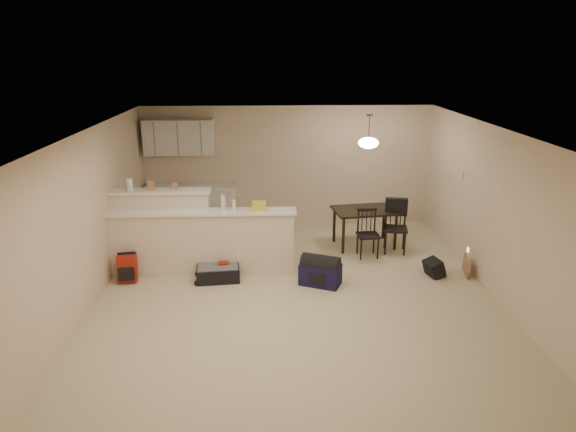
{
  "coord_description": "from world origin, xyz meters",
  "views": [
    {
      "loc": [
        -0.4,
        -7.08,
        3.58
      ],
      "look_at": [
        -0.1,
        0.7,
        1.05
      ],
      "focal_mm": 32.0,
      "sensor_mm": 36.0,
      "label": 1
    }
  ],
  "objects_px": {
    "dining_table": "(365,214)",
    "red_backpack": "(127,268)",
    "pendant_lamp": "(368,142)",
    "black_daypack": "(434,268)",
    "dining_chair_near": "(368,234)",
    "navy_duffel": "(320,274)",
    "dining_chair_far": "(396,227)",
    "suitcase": "(218,273)"
  },
  "relations": [
    {
      "from": "suitcase",
      "to": "navy_duffel",
      "type": "xyz_separation_m",
      "value": [
        1.65,
        -0.24,
        0.06
      ]
    },
    {
      "from": "red_backpack",
      "to": "black_daypack",
      "type": "height_order",
      "value": "red_backpack"
    },
    {
      "from": "dining_chair_far",
      "to": "suitcase",
      "type": "relative_size",
      "value": 1.41
    },
    {
      "from": "pendant_lamp",
      "to": "suitcase",
      "type": "height_order",
      "value": "pendant_lamp"
    },
    {
      "from": "dining_table",
      "to": "dining_chair_far",
      "type": "height_order",
      "value": "dining_chair_far"
    },
    {
      "from": "dining_chair_near",
      "to": "suitcase",
      "type": "distance_m",
      "value": 2.78
    },
    {
      "from": "pendant_lamp",
      "to": "red_backpack",
      "type": "height_order",
      "value": "pendant_lamp"
    },
    {
      "from": "pendant_lamp",
      "to": "dining_chair_near",
      "type": "distance_m",
      "value": 1.65
    },
    {
      "from": "suitcase",
      "to": "red_backpack",
      "type": "height_order",
      "value": "red_backpack"
    },
    {
      "from": "dining_chair_far",
      "to": "black_daypack",
      "type": "height_order",
      "value": "dining_chair_far"
    },
    {
      "from": "dining_chair_far",
      "to": "black_daypack",
      "type": "distance_m",
      "value": 1.21
    },
    {
      "from": "dining_chair_near",
      "to": "dining_chair_far",
      "type": "xyz_separation_m",
      "value": [
        0.54,
        0.2,
        0.05
      ]
    },
    {
      "from": "navy_duffel",
      "to": "black_daypack",
      "type": "xyz_separation_m",
      "value": [
        1.91,
        0.24,
        -0.03
      ]
    },
    {
      "from": "navy_duffel",
      "to": "dining_chair_near",
      "type": "bearing_deg",
      "value": 73.09
    },
    {
      "from": "navy_duffel",
      "to": "suitcase",
      "type": "bearing_deg",
      "value": -164.75
    },
    {
      "from": "pendant_lamp",
      "to": "suitcase",
      "type": "xyz_separation_m",
      "value": [
        -2.65,
        -1.43,
        -1.87
      ]
    },
    {
      "from": "dining_table",
      "to": "pendant_lamp",
      "type": "xyz_separation_m",
      "value": [
        0.0,
        0.0,
        1.35
      ]
    },
    {
      "from": "dining_chair_far",
      "to": "red_backpack",
      "type": "bearing_deg",
      "value": -156.01
    },
    {
      "from": "suitcase",
      "to": "pendant_lamp",
      "type": "bearing_deg",
      "value": 22.58
    },
    {
      "from": "pendant_lamp",
      "to": "red_backpack",
      "type": "xyz_separation_m",
      "value": [
        -4.1,
        -1.43,
        -1.76
      ]
    },
    {
      "from": "red_backpack",
      "to": "navy_duffel",
      "type": "relative_size",
      "value": 0.71
    },
    {
      "from": "red_backpack",
      "to": "black_daypack",
      "type": "distance_m",
      "value": 5.01
    },
    {
      "from": "black_daypack",
      "to": "dining_chair_far",
      "type": "bearing_deg",
      "value": 6.29
    },
    {
      "from": "suitcase",
      "to": "black_daypack",
      "type": "bearing_deg",
      "value": -5.83
    },
    {
      "from": "dining_chair_far",
      "to": "black_daypack",
      "type": "xyz_separation_m",
      "value": [
        0.4,
        -1.09,
        -0.34
      ]
    },
    {
      "from": "dining_chair_near",
      "to": "navy_duffel",
      "type": "xyz_separation_m",
      "value": [
        -0.97,
        -1.13,
        -0.26
      ]
    },
    {
      "from": "dining_table",
      "to": "navy_duffel",
      "type": "relative_size",
      "value": 2.0
    },
    {
      "from": "red_backpack",
      "to": "dining_table",
      "type": "bearing_deg",
      "value": 12.33
    },
    {
      "from": "dining_chair_far",
      "to": "red_backpack",
      "type": "relative_size",
      "value": 2.15
    },
    {
      "from": "pendant_lamp",
      "to": "black_daypack",
      "type": "xyz_separation_m",
      "value": [
        0.91,
        -1.43,
        -1.85
      ]
    },
    {
      "from": "dining_chair_far",
      "to": "red_backpack",
      "type": "xyz_separation_m",
      "value": [
        -4.61,
        -1.09,
        -0.26
      ]
    },
    {
      "from": "navy_duffel",
      "to": "pendant_lamp",
      "type": "bearing_deg",
      "value": 82.73
    },
    {
      "from": "dining_table",
      "to": "red_backpack",
      "type": "bearing_deg",
      "value": -169.04
    },
    {
      "from": "dining_table",
      "to": "suitcase",
      "type": "bearing_deg",
      "value": -159.88
    },
    {
      "from": "dining_chair_far",
      "to": "navy_duffel",
      "type": "height_order",
      "value": "dining_chair_far"
    },
    {
      "from": "red_backpack",
      "to": "suitcase",
      "type": "bearing_deg",
      "value": -6.9
    },
    {
      "from": "pendant_lamp",
      "to": "suitcase",
      "type": "bearing_deg",
      "value": -151.6
    },
    {
      "from": "dining_chair_near",
      "to": "black_daypack",
      "type": "distance_m",
      "value": 1.33
    },
    {
      "from": "dining_table",
      "to": "black_daypack",
      "type": "height_order",
      "value": "dining_table"
    },
    {
      "from": "navy_duffel",
      "to": "black_daypack",
      "type": "height_order",
      "value": "navy_duffel"
    },
    {
      "from": "suitcase",
      "to": "red_backpack",
      "type": "xyz_separation_m",
      "value": [
        -1.46,
        0.0,
        0.11
      ]
    },
    {
      "from": "dining_chair_near",
      "to": "red_backpack",
      "type": "distance_m",
      "value": 4.17
    }
  ]
}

